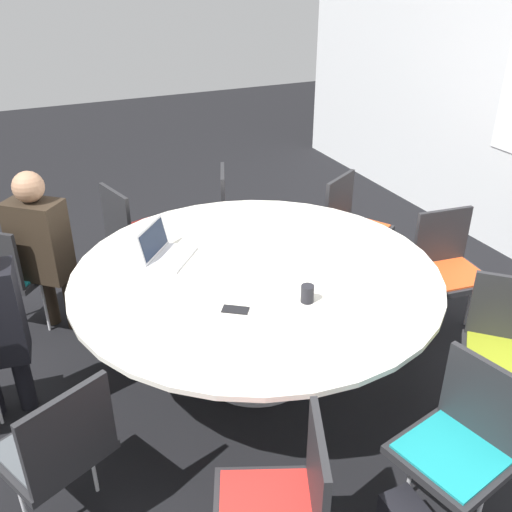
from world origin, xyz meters
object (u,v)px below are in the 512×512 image
Objects in this scene: cell_phone at (235,310)px; chair_8 at (239,210)px; chair_3 at (283,501)px; chair_4 at (462,438)px; chair_6 at (449,263)px; coffee_cup at (307,294)px; person_0 at (41,243)px; laptop at (163,250)px; chair_5 at (505,343)px; chair_2 at (57,445)px; chair_9 at (133,228)px; chair_7 at (352,221)px; chair_0 at (8,269)px.

chair_8 is at bearing 156.47° from cell_phone.
chair_8 is at bearing 3.43° from chair_3.
chair_4 and chair_6 have the same top height.
chair_8 is at bearing 168.84° from coffee_cup.
laptop is at bearing -0.96° from person_0.
chair_4 is 5.53× the size of cell_phone.
chair_4 is at bearing 75.79° from chair_5.
chair_2 is 2.04× the size of laptop.
cell_phone is at bearing -101.87° from coffee_cup.
chair_5 is at bearing 18.53° from chair_9.
chair_8 is (-2.29, -0.62, 0.00)m from chair_5.
chair_7 is at bearing 137.65° from coffee_cup.
chair_2 is 8.71× the size of coffee_cup.
chair_4 is at bearing 15.13° from coffee_cup.
chair_2 reaches higher than coffee_cup.
chair_4 is (2.46, 1.73, 0.00)m from chair_0.
chair_2 is 2.66m from chair_8.
chair_3 and chair_6 have the same top height.
chair_8 is at bearing -49.80° from chair_6.
coffee_cup is (1.20, -1.09, 0.27)m from chair_7.
person_0 is (-2.33, -0.62, 0.19)m from chair_3.
chair_8 is 1.00× the size of chair_9.
person_0 reaches higher than chair_6.
laptop reaches higher than chair_5.
chair_3 and chair_8 have the same top height.
chair_2 is at bearing -36.89° from chair_9.
chair_6 is (-1.25, 1.92, 0.00)m from chair_3.
person_0 is at bearing 19.01° from chair_0.
chair_2 is 1.68m from person_0.
chair_5 is at bearing 74.08° from chair_6.
chair_0 is 1.00× the size of chair_4.
chair_2 and chair_7 have the same top height.
chair_3 is 1.05m from cell_phone.
chair_7 is 1.00× the size of chair_9.
coffee_cup is at bearing -4.84° from chair_0.
chair_0 and chair_6 have the same top height.
coffee_cup is at bearing 20.37° from chair_6.
coffee_cup is 0.40m from cell_phone.
chair_4 is 2.04× the size of laptop.
chair_9 is 1.88m from coffee_cup.
chair_9 is at bearing 42.31° from chair_2.
chair_0 is at bearing 4.11° from chair_5.
chair_9 reaches higher than cell_phone.
coffee_cup is (1.79, 0.54, 0.27)m from chair_9.
coffee_cup is (0.81, 0.56, -0.00)m from laptop.
laptop reaches higher than chair_2.
chair_4 is 2.80m from person_0.
chair_2 and chair_5 have the same top height.
chair_2 is at bearing -79.52° from coffee_cup.
chair_4 is at bearing -48.79° from chair_2.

